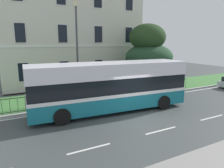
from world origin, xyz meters
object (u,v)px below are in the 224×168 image
(evergreen_tree, at_px, (147,61))
(litter_bin, at_px, (115,89))
(georgian_townhouse, at_px, (69,22))
(street_lamp_post, at_px, (77,46))
(single_decker_bus, at_px, (111,86))

(evergreen_tree, height_order, litter_bin, evergreen_tree)
(georgian_townhouse, relative_size, street_lamp_post, 2.02)
(single_decker_bus, bearing_deg, evergreen_tree, 40.16)
(georgian_townhouse, xyz_separation_m, evergreen_tree, (5.86, -6.84, -4.03))
(evergreen_tree, xyz_separation_m, street_lamp_post, (-7.81, -1.79, 1.55))
(georgian_townhouse, distance_m, litter_bin, 10.65)
(georgian_townhouse, height_order, evergreen_tree, georgian_townhouse)
(single_decker_bus, relative_size, litter_bin, 8.92)
(litter_bin, bearing_deg, georgian_townhouse, 97.54)
(evergreen_tree, distance_m, litter_bin, 5.44)
(georgian_townhouse, height_order, litter_bin, georgian_townhouse)
(georgian_townhouse, distance_m, street_lamp_post, 9.19)
(georgian_townhouse, distance_m, evergreen_tree, 9.87)
(georgian_townhouse, xyz_separation_m, single_decker_bus, (-0.76, -11.67, -5.04))
(georgian_townhouse, xyz_separation_m, street_lamp_post, (-1.95, -8.63, -2.48))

